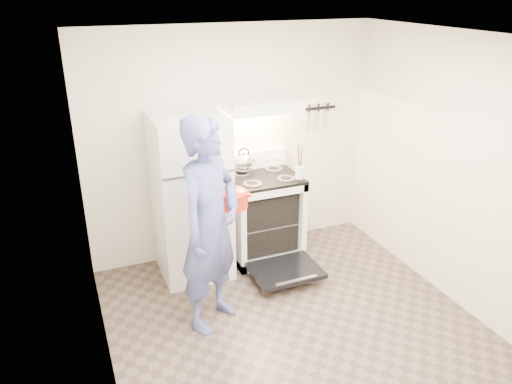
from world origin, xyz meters
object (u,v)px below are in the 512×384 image
(person, at_px, (210,226))
(stove_body, at_px, (263,218))
(tea_kettle, at_px, (244,160))
(dutch_oven, at_px, (232,200))
(refrigerator, at_px, (191,197))

(person, bearing_deg, stove_body, 7.86)
(stove_body, bearing_deg, tea_kettle, 129.02)
(dutch_oven, bearing_deg, tea_kettle, 61.53)
(refrigerator, relative_size, dutch_oven, 4.64)
(refrigerator, distance_m, tea_kettle, 0.73)
(stove_body, bearing_deg, person, -133.82)
(tea_kettle, height_order, person, person)
(stove_body, relative_size, tea_kettle, 3.26)
(stove_body, relative_size, person, 0.48)
(refrigerator, xyz_separation_m, stove_body, (0.81, 0.02, -0.39))
(refrigerator, height_order, person, person)
(refrigerator, relative_size, person, 0.89)
(tea_kettle, bearing_deg, refrigerator, -162.29)
(refrigerator, xyz_separation_m, person, (-0.07, -0.90, 0.11))
(tea_kettle, relative_size, dutch_oven, 0.77)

